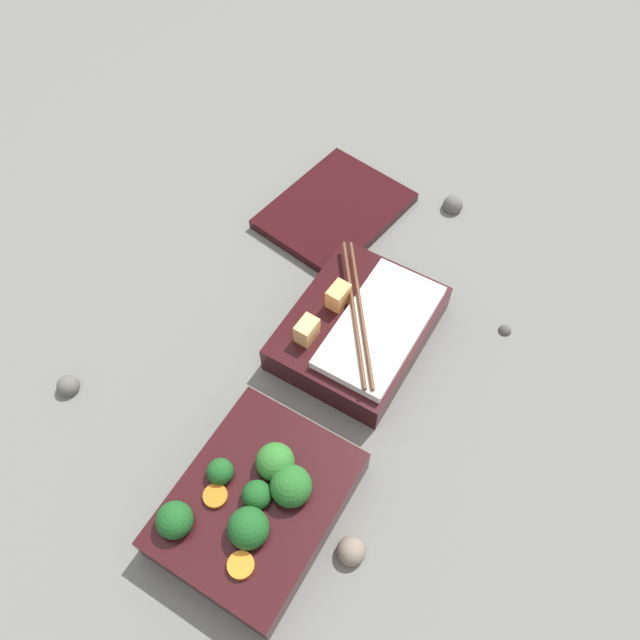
# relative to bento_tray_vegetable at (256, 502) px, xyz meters

# --- Properties ---
(ground_plane) EXTENTS (3.00, 3.00, 0.00)m
(ground_plane) POSITION_rel_bento_tray_vegetable_xyz_m (0.13, 0.01, -0.03)
(ground_plane) COLOR slate
(bento_tray_vegetable) EXTENTS (0.20, 0.16, 0.07)m
(bento_tray_vegetable) POSITION_rel_bento_tray_vegetable_xyz_m (0.00, 0.00, 0.00)
(bento_tray_vegetable) COLOR black
(bento_tray_vegetable) RESTS_ON ground_plane
(bento_tray_rice) EXTENTS (0.20, 0.16, 0.07)m
(bento_tray_rice) POSITION_rel_bento_tray_vegetable_xyz_m (0.24, 0.02, -0.00)
(bento_tray_rice) COLOR black
(bento_tray_rice) RESTS_ON ground_plane
(bento_lid) EXTENTS (0.22, 0.18, 0.02)m
(bento_lid) POSITION_rel_bento_tray_vegetable_xyz_m (0.41, 0.14, -0.02)
(bento_lid) COLOR black
(bento_lid) RESTS_ON ground_plane
(pebble_0) EXTENTS (0.02, 0.02, 0.02)m
(pebble_0) POSITION_rel_bento_tray_vegetable_xyz_m (0.35, -0.14, -0.02)
(pebble_0) COLOR #474442
(pebble_0) RESTS_ON ground_plane
(pebble_1) EXTENTS (0.03, 0.03, 0.03)m
(pebble_1) POSITION_rel_bento_tray_vegetable_xyz_m (0.01, -0.11, -0.02)
(pebble_1) COLOR #7A6B5B
(pebble_1) RESTS_ON ground_plane
(pebble_2) EXTENTS (0.03, 0.03, 0.03)m
(pebble_2) POSITION_rel_bento_tray_vegetable_xyz_m (0.00, 0.27, -0.02)
(pebble_2) COLOR #595651
(pebble_2) RESTS_ON ground_plane
(pebble_3) EXTENTS (0.03, 0.03, 0.03)m
(pebble_3) POSITION_rel_bento_tray_vegetable_xyz_m (0.51, 0.00, -0.02)
(pebble_3) COLOR #595651
(pebble_3) RESTS_ON ground_plane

